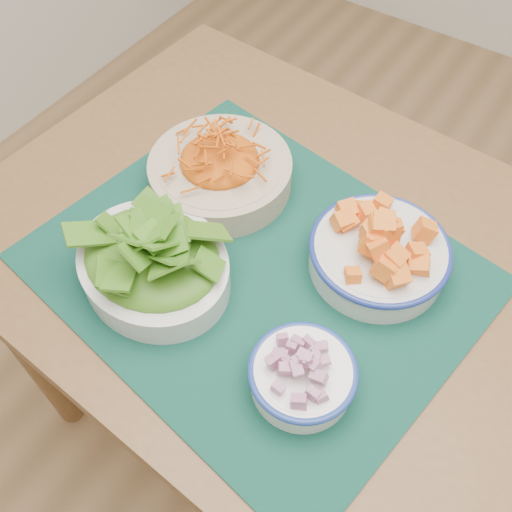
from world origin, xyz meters
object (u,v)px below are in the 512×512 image
Objects in this scene: lettuce_bowl at (152,257)px; squash_bowl at (380,248)px; placemat at (256,269)px; carrot_bowl at (220,166)px; table at (315,303)px; onion_bowl at (303,373)px.

squash_bowl is at bearing 49.68° from lettuce_bowl.
placemat is 0.18m from squash_bowl.
lettuce_bowl is at bearing -142.22° from squash_bowl.
carrot_bowl is 1.07× the size of squash_bowl.
placemat is at bearing 52.97° from lettuce_bowl.
carrot_bowl is 0.20m from lettuce_bowl.
placemat is (-0.07, -0.06, 0.11)m from table.
lettuce_bowl reaches higher than placemat.
carrot_bowl is 0.37m from onion_bowl.
placemat is 0.19m from onion_bowl.
placemat is at bearing -136.14° from table.
carrot_bowl is 0.28m from squash_bowl.
lettuce_bowl reaches higher than carrot_bowl.
onion_bowl is at bearing -63.63° from table.
onion_bowl reaches higher than placemat.
carrot_bowl is (-0.21, 0.04, 0.16)m from table.
lettuce_bowl reaches higher than table.
table is 4.56× the size of carrot_bowl.
onion_bowl is at bearing -29.62° from placemat.
placemat is at bearing -144.93° from squash_bowl.
lettuce_bowl is at bearing -81.15° from carrot_bowl.
carrot_bowl is at bearing 142.20° from onion_bowl.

